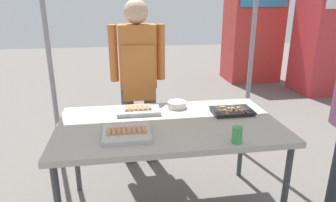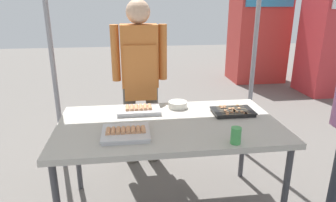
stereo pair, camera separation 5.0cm
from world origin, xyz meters
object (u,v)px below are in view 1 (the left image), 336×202
object	(u,v)px
tray_meat_skewers	(232,111)
vendor_woman	(138,72)
neighbor_stall_left	(330,34)
condiment_bowl	(177,105)
drink_cup_near_edge	(237,135)
stall_table	(169,129)
tray_pork_links	(127,133)
neighbor_stall_right	(253,29)
tray_grilled_sausages	(138,110)

from	to	relation	value
tray_meat_skewers	vendor_woman	xyz separation A→B (m)	(-0.69, 0.69, 0.18)
tray_meat_skewers	neighbor_stall_left	xyz separation A→B (m)	(2.78, 2.74, 0.26)
tray_meat_skewers	condiment_bowl	distance (m)	0.45
condiment_bowl	drink_cup_near_edge	size ratio (longest dim) A/B	1.46
vendor_woman	tray_meat_skewers	bearing A→B (deg)	134.67
stall_table	condiment_bowl	size ratio (longest dim) A/B	10.30
tray_pork_links	neighbor_stall_right	distance (m)	4.86
condiment_bowl	drink_cup_near_edge	xyz separation A→B (m)	(0.25, -0.69, 0.03)
tray_meat_skewers	neighbor_stall_right	xyz separation A→B (m)	(1.82, 3.78, 0.27)
tray_meat_skewers	vendor_woman	bearing A→B (deg)	134.67
condiment_bowl	vendor_woman	bearing A→B (deg)	119.70
stall_table	vendor_woman	xyz separation A→B (m)	(-0.17, 0.81, 0.25)
tray_grilled_sausages	drink_cup_near_edge	size ratio (longest dim) A/B	3.20
stall_table	tray_pork_links	xyz separation A→B (m)	(-0.31, -0.18, 0.07)
vendor_woman	neighbor_stall_left	bearing A→B (deg)	-149.42
tray_meat_skewers	condiment_bowl	size ratio (longest dim) A/B	2.03
vendor_woman	condiment_bowl	bearing A→B (deg)	119.70
condiment_bowl	neighbor_stall_right	size ratio (longest dim) A/B	0.08
vendor_woman	neighbor_stall_right	bearing A→B (deg)	-129.08
condiment_bowl	neighbor_stall_right	bearing A→B (deg)	58.20
drink_cup_near_edge	neighbor_stall_right	world-z (taller)	neighbor_stall_right
tray_grilled_sausages	vendor_woman	world-z (taller)	vendor_woman
tray_grilled_sausages	drink_cup_near_edge	xyz separation A→B (m)	(0.57, -0.63, 0.03)
stall_table	tray_pork_links	distance (m)	0.36
tray_grilled_sausages	tray_pork_links	distance (m)	0.44
neighbor_stall_left	drink_cup_near_edge	bearing A→B (deg)	-132.13
tray_pork_links	drink_cup_near_edge	xyz separation A→B (m)	(0.67, -0.20, 0.03)
tray_meat_skewers	neighbor_stall_left	size ratio (longest dim) A/B	0.15
stall_table	neighbor_stall_left	bearing A→B (deg)	40.93
condiment_bowl	neighbor_stall_left	world-z (taller)	neighbor_stall_left
stall_table	tray_meat_skewers	size ratio (longest dim) A/B	5.06
tray_meat_skewers	neighbor_stall_left	distance (m)	3.91
neighbor_stall_left	neighbor_stall_right	size ratio (longest dim) A/B	0.99
stall_table	drink_cup_near_edge	bearing A→B (deg)	-46.41
tray_grilled_sausages	neighbor_stall_left	xyz separation A→B (m)	(3.50, 2.61, 0.26)
tray_grilled_sausages	tray_pork_links	bearing A→B (deg)	-103.37
tray_grilled_sausages	tray_meat_skewers	bearing A→B (deg)	-10.42
tray_pork_links	vendor_woman	size ratio (longest dim) A/B	0.19
tray_grilled_sausages	tray_meat_skewers	size ratio (longest dim) A/B	1.08
tray_pork_links	neighbor_stall_left	xyz separation A→B (m)	(3.60, 3.04, 0.26)
tray_pork_links	neighbor_stall_right	world-z (taller)	neighbor_stall_right
tray_meat_skewers	tray_pork_links	xyz separation A→B (m)	(-0.83, -0.29, 0.00)
tray_pork_links	neighbor_stall_right	bearing A→B (deg)	57.00
tray_meat_skewers	tray_pork_links	size ratio (longest dim) A/B	1.01
tray_grilled_sausages	neighbor_stall_right	bearing A→B (deg)	55.09
stall_table	tray_grilled_sausages	world-z (taller)	tray_grilled_sausages
stall_table	tray_meat_skewers	xyz separation A→B (m)	(0.52, 0.12, 0.07)
vendor_woman	neighbor_stall_left	distance (m)	4.02
condiment_bowl	neighbor_stall_left	bearing A→B (deg)	38.67
stall_table	tray_grilled_sausages	size ratio (longest dim) A/B	4.71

